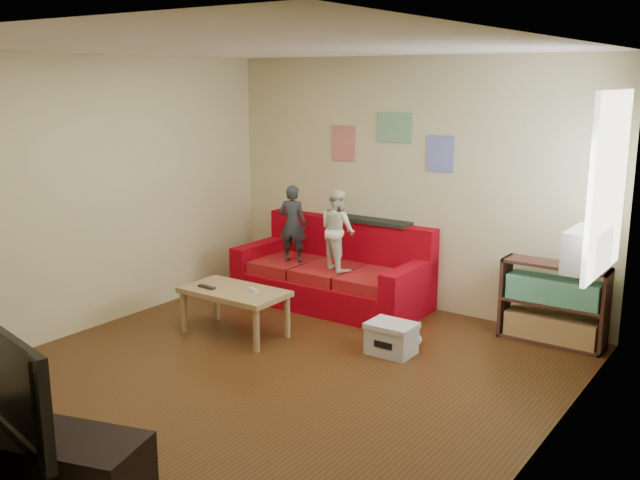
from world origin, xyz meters
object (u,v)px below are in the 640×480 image
Objects in this scene: coffee_table at (234,296)px; child_b at (338,230)px; tv_stand at (37,471)px; child_a at (293,224)px; sofa at (335,276)px; television at (28,380)px; bookshelf at (553,308)px; file_box at (391,338)px.

child_b is at bearing 72.74° from coffee_table.
child_a is at bearing 90.09° from tv_stand.
sofa is 2.46× the size of child_a.
television reaches higher than sofa.
coffee_table is 3.03m from tv_stand.
bookshelf is 0.73× the size of tv_stand.
bookshelf reaches higher than coffee_table.
sofa is 2.07× the size of coffee_table.
file_box is (1.72, -0.80, -0.73)m from child_a.
sofa is at bearing -174.90° from child_a.
tv_stand reaches higher than file_box.
sofa is 4.34m from tv_stand.
tv_stand is at bearing -79.82° from sofa.
sofa is at bearing 142.54° from file_box.
file_box is at bearing 64.84° from tv_stand.
television reaches higher than coffee_table.
sofa is at bearing 112.52° from television.
bookshelf is at bearing -148.17° from child_b.
child_b reaches higher than child_a.
child_b is at bearing 164.16° from child_a.
television is at bearing -70.65° from coffee_table.
tv_stand is at bearing 122.26° from child_b.
sofa is 2.39m from bookshelf.
sofa is at bearing 80.47° from coffee_table.
child_b is 0.80× the size of television.
bookshelf is (2.84, 0.32, -0.53)m from child_a.
child_b reaches higher than television.
television is at bearing 122.26° from child_b.
tv_stand is at bearing -110.10° from bookshelf.
tv_stand is 1.21× the size of television.
television is at bearing 0.00° from tv_stand.
sofa is at bearing 83.70° from tv_stand.
bookshelf is (2.38, 0.15, 0.03)m from sofa.
sofa is at bearing -25.83° from child_b.
child_a reaches higher than coffee_table.
television is (1.00, -2.86, 0.42)m from coffee_table.
child_a is (-0.45, -0.17, 0.57)m from sofa.
bookshelf is 4.73m from television.
television is (0.00, 0.00, 0.57)m from tv_stand.
child_b is at bearing 110.93° from television.
child_b is 1.56m from file_box.
child_a is at bearing 155.08° from file_box.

